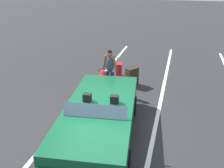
# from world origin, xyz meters

# --- Properties ---
(ground_plane) EXTENTS (80.00, 80.00, 0.00)m
(ground_plane) POSITION_xyz_m (0.00, 0.00, 0.00)
(ground_plane) COLOR #28282B
(lot_line_near) EXTENTS (18.00, 0.12, 0.01)m
(lot_line_near) POSITION_xyz_m (0.00, -1.27, 0.00)
(lot_line_near) COLOR silver
(lot_line_near) RESTS_ON ground_plane
(lot_line_mid) EXTENTS (18.00, 0.12, 0.01)m
(lot_line_mid) POSITION_xyz_m (0.00, 1.43, 0.00)
(lot_line_mid) COLOR silver
(lot_line_mid) RESTS_ON ground_plane
(convertible_car) EXTENTS (4.33, 2.30, 1.24)m
(convertible_car) POSITION_xyz_m (0.21, 0.03, 0.59)
(convertible_car) COLOR #0F4C2D
(convertible_car) RESTS_ON ground_plane
(suitcase_large_black) EXTENTS (0.55, 0.52, 0.74)m
(suitcase_large_black) POSITION_xyz_m (-3.48, 0.17, 0.37)
(suitcase_large_black) COLOR #2D2319
(suitcase_large_black) RESTS_ON ground_plane
(suitcase_medium_bright) EXTENTS (0.45, 0.34, 0.88)m
(suitcase_medium_bright) POSITION_xyz_m (-4.17, -0.55, 0.31)
(suitcase_medium_bright) COLOR red
(suitcase_medium_bright) RESTS_ON ground_plane
(duffel_bag) EXTENTS (0.70, 0.50, 0.34)m
(duffel_bag) POSITION_xyz_m (-3.89, -1.19, 0.16)
(duffel_bag) COLOR red
(duffel_bag) RESTS_ON ground_plane
(traveler_person) EXTENTS (0.27, 0.61, 1.65)m
(traveler_person) POSITION_xyz_m (-2.63, -0.49, 0.93)
(traveler_person) COLOR #1E2338
(traveler_person) RESTS_ON ground_plane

